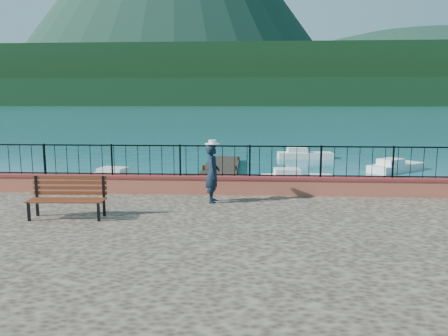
# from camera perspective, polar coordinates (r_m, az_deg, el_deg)

# --- Properties ---
(ground) EXTENTS (2000.00, 2000.00, 0.00)m
(ground) POSITION_cam_1_polar(r_m,az_deg,el_deg) (10.70, 4.88, -14.02)
(ground) COLOR #19596B
(ground) RESTS_ON ground
(parapet) EXTENTS (28.00, 0.46, 0.58)m
(parapet) POSITION_cam_1_polar(r_m,az_deg,el_deg) (13.82, 4.60, -2.27)
(parapet) COLOR #A7543C
(parapet) RESTS_ON promenade
(railing) EXTENTS (27.00, 0.05, 0.95)m
(railing) POSITION_cam_1_polar(r_m,az_deg,el_deg) (13.69, 4.64, 0.87)
(railing) COLOR black
(railing) RESTS_ON parapet
(dock) EXTENTS (2.00, 16.00, 0.30)m
(dock) POSITION_cam_1_polar(r_m,az_deg,el_deg) (22.28, -0.99, -1.46)
(dock) COLOR #2D231C
(dock) RESTS_ON ground
(far_forest) EXTENTS (900.00, 60.00, 18.00)m
(far_forest) POSITION_cam_1_polar(r_m,az_deg,el_deg) (309.89, 3.60, 9.79)
(far_forest) COLOR black
(far_forest) RESTS_ON ground
(foothills) EXTENTS (900.00, 120.00, 44.00)m
(foothills) POSITION_cam_1_polar(r_m,az_deg,el_deg) (370.28, 3.61, 11.66)
(foothills) COLOR black
(foothills) RESTS_ON ground
(companion_hill) EXTENTS (448.00, 384.00, 180.00)m
(companion_hill) POSITION_cam_1_polar(r_m,az_deg,el_deg) (610.96, 24.86, 7.71)
(companion_hill) COLOR #142D23
(companion_hill) RESTS_ON ground
(park_bench) EXTENTS (1.91, 0.70, 1.05)m
(park_bench) POSITION_cam_1_polar(r_m,az_deg,el_deg) (11.71, -19.75, -4.70)
(park_bench) COLOR black
(park_bench) RESTS_ON promenade
(person) EXTENTS (0.42, 0.63, 1.70)m
(person) POSITION_cam_1_polar(r_m,az_deg,el_deg) (12.64, -1.50, -0.70)
(person) COLOR black
(person) RESTS_ON promenade
(hat) EXTENTS (0.44, 0.44, 0.12)m
(hat) POSITION_cam_1_polar(r_m,az_deg,el_deg) (12.52, -1.52, 3.41)
(hat) COLOR white
(hat) RESTS_ON person
(boat_0) EXTENTS (3.92, 2.03, 0.80)m
(boat_0) POSITION_cam_1_polar(r_m,az_deg,el_deg) (22.48, -13.05, -0.95)
(boat_0) COLOR silver
(boat_0) RESTS_ON ground
(boat_1) EXTENTS (3.62, 1.56, 0.80)m
(boat_1) POSITION_cam_1_polar(r_m,az_deg,el_deg) (22.03, 9.60, -1.04)
(boat_1) COLOR silver
(boat_1) RESTS_ON ground
(boat_2) EXTENTS (3.85, 3.42, 0.80)m
(boat_2) POSITION_cam_1_polar(r_m,az_deg,el_deg) (27.62, 21.60, 0.45)
(boat_2) COLOR silver
(boat_2) RESTS_ON ground
(boat_4) EXTENTS (3.92, 1.48, 0.80)m
(boat_4) POSITION_cam_1_polar(r_m,az_deg,el_deg) (31.86, 10.54, 1.98)
(boat_4) COLOR silver
(boat_4) RESTS_ON ground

